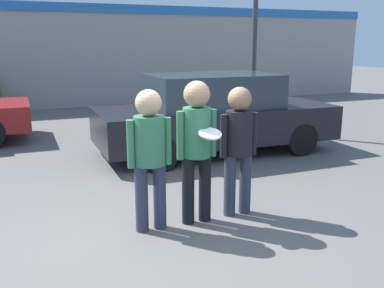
% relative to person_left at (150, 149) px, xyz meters
% --- Properties ---
extents(ground_plane, '(56.00, 56.00, 0.00)m').
position_rel_person_left_xyz_m(ground_plane, '(0.20, -0.16, -0.98)').
color(ground_plane, '#5B5956').
extents(storefront_building, '(24.00, 0.22, 3.41)m').
position_rel_person_left_xyz_m(storefront_building, '(0.20, 10.40, 0.75)').
color(storefront_building, gray).
rests_on(storefront_building, ground).
extents(person_left, '(0.52, 0.35, 1.66)m').
position_rel_person_left_xyz_m(person_left, '(0.00, 0.00, 0.00)').
color(person_left, '#2D3347').
rests_on(person_left, ground).
extents(person_middle_with_frisbee, '(0.50, 0.54, 1.73)m').
position_rel_person_left_xyz_m(person_middle_with_frisbee, '(0.58, 0.00, 0.05)').
color(person_middle_with_frisbee, black).
rests_on(person_middle_with_frisbee, ground).
extents(person_right, '(0.50, 0.33, 1.64)m').
position_rel_person_left_xyz_m(person_right, '(1.16, 0.04, -0.02)').
color(person_right, '#2D3347').
rests_on(person_right, ground).
extents(parked_car_near, '(4.67, 1.87, 1.56)m').
position_rel_person_left_xyz_m(parked_car_near, '(2.23, 3.03, -0.21)').
color(parked_car_near, black).
rests_on(parked_car_near, ground).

